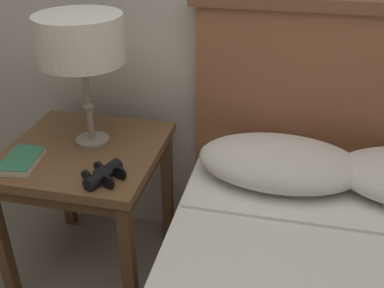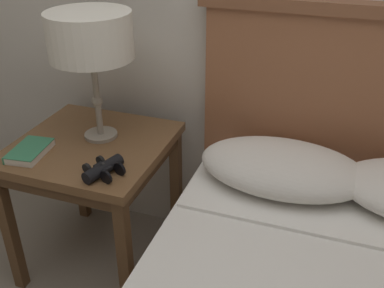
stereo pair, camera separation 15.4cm
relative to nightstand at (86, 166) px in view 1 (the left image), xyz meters
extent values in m
cube|color=brown|center=(0.00, 0.00, 0.06)|extent=(0.58, 0.58, 0.04)
cube|color=brown|center=(0.00, 0.00, 0.02)|extent=(0.55, 0.55, 0.05)
cube|color=brown|center=(-0.26, -0.25, -0.24)|extent=(0.04, 0.04, 0.57)
cube|color=brown|center=(0.26, -0.25, -0.24)|extent=(0.04, 0.04, 0.57)
cube|color=brown|center=(-0.26, 0.26, -0.24)|extent=(0.04, 0.04, 0.57)
cube|color=brown|center=(0.26, 0.26, -0.24)|extent=(0.04, 0.04, 0.57)
cube|color=white|center=(0.98, -0.03, 0.00)|extent=(1.10, 0.28, 0.01)
cube|color=brown|center=(0.98, 0.32, 0.02)|extent=(1.20, 0.06, 1.10)
cube|color=brown|center=(0.98, 0.32, 0.60)|extent=(1.26, 0.10, 0.04)
ellipsoid|color=silver|center=(0.74, 0.08, 0.07)|extent=(0.60, 0.36, 0.15)
cylinder|color=gray|center=(0.01, 0.06, 0.09)|extent=(0.13, 0.13, 0.01)
cylinder|color=gray|center=(0.01, 0.06, 0.25)|extent=(0.02, 0.02, 0.31)
sphere|color=gray|center=(0.01, 0.06, 0.24)|extent=(0.04, 0.04, 0.04)
cylinder|color=silver|center=(0.01, 0.06, 0.49)|extent=(0.31, 0.31, 0.17)
cube|color=silver|center=(-0.16, -0.16, 0.09)|extent=(0.13, 0.19, 0.03)
cube|color=#337F56|center=(-0.16, -0.16, 0.11)|extent=(0.14, 0.19, 0.00)
cube|color=#337F56|center=(-0.22, -0.16, 0.09)|extent=(0.03, 0.18, 0.03)
cylinder|color=black|center=(0.15, -0.22, 0.10)|extent=(0.07, 0.10, 0.04)
cylinder|color=black|center=(0.20, -0.23, 0.10)|extent=(0.05, 0.02, 0.05)
cylinder|color=black|center=(0.11, -0.20, 0.10)|extent=(0.04, 0.02, 0.04)
cylinder|color=black|center=(0.17, -0.16, 0.10)|extent=(0.07, 0.10, 0.04)
cylinder|color=black|center=(0.22, -0.17, 0.10)|extent=(0.05, 0.02, 0.05)
cylinder|color=black|center=(0.13, -0.14, 0.10)|extent=(0.04, 0.02, 0.04)
cube|color=black|center=(0.16, -0.19, 0.11)|extent=(0.07, 0.05, 0.01)
cylinder|color=black|center=(0.16, -0.19, 0.12)|extent=(0.02, 0.02, 0.02)
camera|label=1|loc=(0.74, -1.36, 0.93)|focal=42.00mm
camera|label=2|loc=(0.89, -1.32, 0.93)|focal=42.00mm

